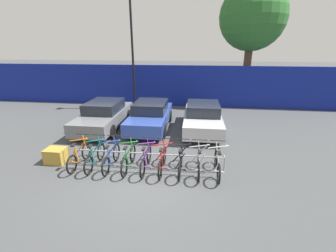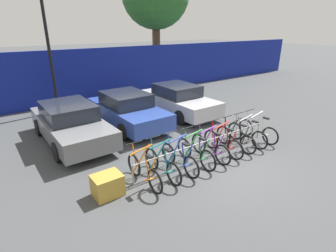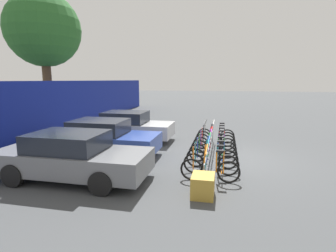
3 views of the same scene
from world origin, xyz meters
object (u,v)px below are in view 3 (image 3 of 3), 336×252
object	(u,v)px
bicycle_purple	(213,148)
bicycle_white	(216,135)
bicycle_red	(214,144)
cargo_crate	(203,186)
bicycle_teal	(211,163)
bicycle_silver	(215,138)
bicycle_black	(215,141)
car_silver	(127,126)
bicycle_blue	(212,157)
bicycle_orange	(210,169)
tree_behind_hoarding	(43,30)
car_blue	(102,138)
bicycle_green	(213,152)
car_grey	(72,156)
bike_rack	(210,144)

from	to	relation	value
bicycle_purple	bicycle_white	bearing A→B (deg)	-2.68
bicycle_red	cargo_crate	world-z (taller)	bicycle_red
bicycle_teal	bicycle_silver	xyz separation A→B (m)	(3.65, 0.00, 0.00)
bicycle_black	cargo_crate	xyz separation A→B (m)	(-4.61, 0.11, -0.10)
bicycle_red	bicycle_black	xyz separation A→B (m)	(0.62, 0.00, 0.00)
bicycle_silver	car_silver	xyz separation A→B (m)	(0.20, 4.18, 0.31)
bicycle_blue	bicycle_orange	bearing A→B (deg)	178.91
cargo_crate	car_silver	bearing A→B (deg)	36.85
bicycle_blue	tree_behind_hoarding	bearing A→B (deg)	57.73
bicycle_silver	car_blue	bearing A→B (deg)	119.89
bicycle_teal	bicycle_red	world-z (taller)	same
bicycle_silver	cargo_crate	world-z (taller)	bicycle_silver
bicycle_silver	bicycle_white	size ratio (longest dim) A/B	1.00
bicycle_red	bicycle_silver	world-z (taller)	same
bicycle_blue	bicycle_green	size ratio (longest dim) A/B	1.00
car_blue	bicycle_purple	bearing A→B (deg)	-81.10
bicycle_green	cargo_crate	size ratio (longest dim) A/B	2.44
bicycle_red	tree_behind_hoarding	distance (m)	12.99
bicycle_purple	bicycle_white	distance (m)	2.43
bicycle_blue	car_silver	bearing A→B (deg)	50.99
bicycle_orange	bicycle_green	size ratio (longest dim) A/B	1.00
bicycle_orange	car_grey	bearing A→B (deg)	103.01
bicycle_teal	bicycle_black	bearing A→B (deg)	-0.60
bicycle_green	bicycle_purple	bearing A→B (deg)	-3.19
bicycle_purple	car_silver	bearing A→B (deg)	61.58
bicycle_black	bicycle_blue	bearing A→B (deg)	179.85
bicycle_white	car_blue	distance (m)	5.21
bicycle_red	car_grey	distance (m)	5.39
bicycle_black	cargo_crate	size ratio (longest dim) A/B	2.44
bicycle_blue	bicycle_silver	bearing A→B (deg)	-1.09
bicycle_orange	tree_behind_hoarding	size ratio (longest dim) A/B	0.21
bicycle_orange	tree_behind_hoarding	bearing A→B (deg)	58.32
tree_behind_hoarding	bicycle_purple	bearing A→B (deg)	-116.11
bicycle_black	bicycle_teal	bearing A→B (deg)	179.85
bike_rack	bicycle_silver	world-z (taller)	bicycle_silver
bicycle_blue	bicycle_white	bearing A→B (deg)	-1.09
bicycle_teal	bicycle_orange	bearing A→B (deg)	179.40
car_silver	tree_behind_hoarding	bearing A→B (deg)	63.66
bicycle_blue	bicycle_teal	bearing A→B (deg)	178.91
bicycle_red	bike_rack	bearing A→B (deg)	167.94
bicycle_purple	bike_rack	bearing A→B (deg)	88.01
bicycle_red	car_blue	bearing A→B (deg)	108.78
bicycle_teal	car_blue	bearing A→B (deg)	73.62
bicycle_blue	bicycle_green	xyz separation A→B (m)	(0.63, 0.00, 0.00)
bicycle_white	bike_rack	bearing A→B (deg)	179.65
bicycle_green	bicycle_red	bearing A→B (deg)	-3.19
car_grey	car_silver	size ratio (longest dim) A/B	1.05
bicycle_white	bicycle_purple	bearing A→B (deg)	-176.85
car_grey	bicycle_red	bearing A→B (deg)	-47.44
bicycle_silver	cargo_crate	size ratio (longest dim) A/B	2.44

